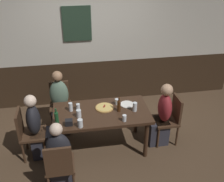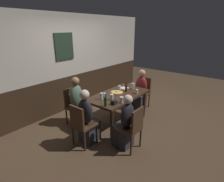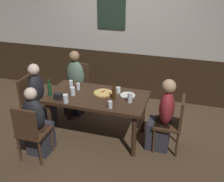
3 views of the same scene
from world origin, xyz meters
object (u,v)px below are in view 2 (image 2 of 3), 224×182
at_px(pint_glass_pale, 133,86).
at_px(beer_bottle_brown, 126,88).
at_px(person_head_west, 88,121).
at_px(tumbler_short, 101,97).
at_px(person_left_far, 78,106).
at_px(beer_glass_tall, 112,97).
at_px(plate_white_large, 124,88).
at_px(dining_table, 118,98).
at_px(tumbler_water, 137,92).
at_px(person_left_near, 125,125).
at_px(condiment_caddy, 114,102).
at_px(chair_left_near, 132,126).
at_px(beer_glass_half, 119,88).
at_px(beer_bottle_green, 106,101).
at_px(pizza, 117,92).
at_px(chair_head_east, 143,91).
at_px(highball_clear, 122,100).
at_px(chair_left_far, 74,104).
at_px(pint_glass_stout, 104,96).
at_px(person_head_east, 140,93).
at_px(chair_head_west, 81,123).

relative_size(pint_glass_pale, beer_bottle_brown, 0.61).
distance_m(person_head_west, tumbler_short, 0.64).
distance_m(person_left_far, beer_bottle_brown, 1.24).
bearing_deg(beer_glass_tall, plate_white_large, 15.66).
relative_size(dining_table, tumbler_water, 14.61).
height_order(person_left_near, condiment_caddy, person_left_near).
xyz_separation_m(chair_left_near, beer_glass_half, (0.98, 1.02, 0.29)).
height_order(beer_bottle_brown, plate_white_large, beer_bottle_brown).
relative_size(person_head_west, tumbler_water, 10.75).
height_order(beer_bottle_green, plate_white_large, beer_bottle_green).
distance_m(person_left_near, plate_white_large, 1.43).
bearing_deg(pizza, beer_glass_tall, -156.49).
xyz_separation_m(beer_bottle_brown, plate_white_large, (0.17, 0.17, -0.09)).
bearing_deg(dining_table, chair_head_east, 0.00).
height_order(chair_head_east, plate_white_large, chair_head_east).
height_order(chair_head_east, person_left_near, person_left_near).
xyz_separation_m(highball_clear, plate_white_large, (0.82, 0.49, -0.05)).
xyz_separation_m(chair_left_far, pint_glass_pale, (1.23, -0.89, 0.32)).
bearing_deg(tumbler_short, condiment_caddy, -95.73).
relative_size(dining_table, person_head_west, 1.36).
bearing_deg(pizza, person_left_far, 142.83).
height_order(chair_left_far, condiment_caddy, chair_left_far).
bearing_deg(beer_glass_half, pint_glass_stout, -174.40).
xyz_separation_m(person_head_east, person_left_far, (-1.72, 0.67, 0.02)).
xyz_separation_m(chair_head_west, pint_glass_pale, (1.73, -0.06, 0.32)).
bearing_deg(person_left_near, tumbler_water, 19.65).
xyz_separation_m(chair_left_far, pizza, (0.75, -0.73, 0.26)).
bearing_deg(chair_head_east, pint_glass_pale, -174.83).
bearing_deg(tumbler_short, chair_head_west, -171.07).
height_order(chair_left_near, chair_left_far, same).
xyz_separation_m(dining_table, person_head_west, (-1.03, 0.00, -0.17)).
bearing_deg(person_left_far, beer_glass_half, -26.30).
bearing_deg(person_left_far, beer_bottle_brown, -35.60).
xyz_separation_m(beer_glass_half, beer_bottle_brown, (-0.01, -0.21, 0.06)).
xyz_separation_m(tumbler_short, condiment_caddy, (-0.04, -0.38, -0.02)).
distance_m(person_left_far, pint_glass_pale, 1.46).
height_order(beer_glass_tall, tumbler_short, tumbler_short).
xyz_separation_m(person_head_west, tumbler_water, (1.35, -0.31, 0.30)).
bearing_deg(chair_left_near, plate_white_large, 40.54).
distance_m(person_head_east, beer_glass_half, 0.82).
relative_size(pizza, highball_clear, 2.33).
relative_size(chair_head_west, person_left_near, 0.80).
xyz_separation_m(person_head_east, tumbler_water, (-0.72, -0.31, 0.30)).
bearing_deg(highball_clear, beer_bottle_brown, 26.70).
xyz_separation_m(chair_left_far, person_head_west, (-0.35, -0.83, -0.01)).
bearing_deg(beer_bottle_brown, chair_head_east, 1.40).
height_order(beer_bottle_brown, condiment_caddy, beer_bottle_brown).
distance_m(person_left_far, pint_glass_stout, 0.70).
relative_size(pint_glass_stout, plate_white_large, 0.47).
bearing_deg(chair_left_near, beer_glass_half, 46.28).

